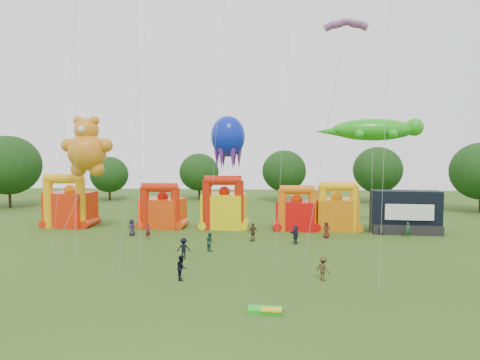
# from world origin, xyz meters

# --- Properties ---
(ground) EXTENTS (160.00, 160.00, 0.00)m
(ground) POSITION_xyz_m (0.00, 0.00, 0.00)
(ground) COLOR #2D4914
(ground) RESTS_ON ground
(tree_ring) EXTENTS (125.12, 127.24, 12.07)m
(tree_ring) POSITION_xyz_m (-1.20, 0.62, 6.26)
(tree_ring) COLOR #352314
(tree_ring) RESTS_ON ground
(bouncy_castle_0) EXTENTS (6.06, 5.25, 6.74)m
(bouncy_castle_0) POSITION_xyz_m (-19.83, 27.59, 2.55)
(bouncy_castle_0) COLOR red
(bouncy_castle_0) RESTS_ON ground
(bouncy_castle_1) EXTENTS (5.63, 4.88, 5.66)m
(bouncy_castle_1) POSITION_xyz_m (-7.92, 27.73, 2.16)
(bouncy_castle_1) COLOR #E33F0C
(bouncy_castle_1) RESTS_ON ground
(bouncy_castle_2) EXTENTS (5.49, 4.64, 6.57)m
(bouncy_castle_2) POSITION_xyz_m (-0.17, 27.66, 2.50)
(bouncy_castle_2) COLOR yellow
(bouncy_castle_2) RESTS_ON ground
(bouncy_castle_3) EXTENTS (5.11, 4.35, 5.48)m
(bouncy_castle_3) POSITION_xyz_m (8.70, 27.22, 2.10)
(bouncy_castle_3) COLOR red
(bouncy_castle_3) RESTS_ON ground
(bouncy_castle_4) EXTENTS (4.87, 3.92, 5.94)m
(bouncy_castle_4) POSITION_xyz_m (13.47, 27.34, 2.27)
(bouncy_castle_4) COLOR orange
(bouncy_castle_4) RESTS_ON ground
(stage_trailer) EXTENTS (7.85, 3.41, 4.98)m
(stage_trailer) POSITION_xyz_m (21.17, 26.07, 2.40)
(stage_trailer) COLOR black
(stage_trailer) RESTS_ON ground
(teddy_bear_kite) EXTENTS (6.01, 7.20, 13.62)m
(teddy_bear_kite) POSITION_xyz_m (-15.60, 22.51, 7.92)
(teddy_bear_kite) COLOR orange
(teddy_bear_kite) RESTS_ON ground
(gecko_kite) EXTENTS (13.03, 6.47, 13.58)m
(gecko_kite) POSITION_xyz_m (17.83, 28.35, 9.79)
(gecko_kite) COLOR #23A417
(gecko_kite) RESTS_ON ground
(octopus_kite) EXTENTS (4.17, 4.22, 13.89)m
(octopus_kite) POSITION_xyz_m (0.38, 27.60, 9.84)
(octopus_kite) COLOR #0B1EAB
(octopus_kite) RESTS_ON ground
(parafoil_kites) EXTENTS (31.01, 8.39, 28.24)m
(parafoil_kites) POSITION_xyz_m (-3.50, 15.93, 12.98)
(parafoil_kites) COLOR red
(parafoil_kites) RESTS_ON ground
(diamond_kites) EXTENTS (29.39, 17.15, 41.42)m
(diamond_kites) POSITION_xyz_m (0.20, 14.16, 17.00)
(diamond_kites) COLOR red
(diamond_kites) RESTS_ON ground
(folded_kite_bundle) EXTENTS (2.05, 1.19, 0.31)m
(folded_kite_bundle) POSITION_xyz_m (5.26, 0.48, 0.14)
(folded_kite_bundle) COLOR green
(folded_kite_bundle) RESTS_ON ground
(spectator_0) EXTENTS (1.07, 0.89, 1.88)m
(spectator_0) POSITION_xyz_m (-10.04, 22.32, 0.94)
(spectator_0) COLOR #272239
(spectator_0) RESTS_ON ground
(spectator_1) EXTENTS (0.71, 0.73, 1.68)m
(spectator_1) POSITION_xyz_m (-7.73, 20.70, 0.84)
(spectator_1) COLOR maroon
(spectator_1) RESTS_ON ground
(spectator_2) EXTENTS (1.06, 1.09, 1.77)m
(spectator_2) POSITION_xyz_m (-0.24, 15.63, 0.88)
(spectator_2) COLOR #1B432D
(spectator_2) RESTS_ON ground
(spectator_3) EXTENTS (1.27, 0.83, 1.86)m
(spectator_3) POSITION_xyz_m (-2.13, 12.54, 0.93)
(spectator_3) COLOR black
(spectator_3) RESTS_ON ground
(spectator_4) EXTENTS (1.20, 1.02, 1.92)m
(spectator_4) POSITION_xyz_m (3.70, 20.30, 0.96)
(spectator_4) COLOR #46311C
(spectator_4) RESTS_ON ground
(spectator_5) EXTENTS (1.24, 1.88, 1.94)m
(spectator_5) POSITION_xyz_m (8.09, 19.32, 0.97)
(spectator_5) COLOR #232239
(spectator_5) RESTS_ON ground
(spectator_6) EXTENTS (1.00, 0.83, 1.76)m
(spectator_6) POSITION_xyz_m (11.69, 22.58, 0.88)
(spectator_6) COLOR #4D1C16
(spectator_6) RESTS_ON ground
(spectator_7) EXTENTS (0.70, 0.55, 1.67)m
(spectator_7) POSITION_xyz_m (20.71, 23.48, 0.84)
(spectator_7) COLOR #1D4929
(spectator_7) RESTS_ON ground
(spectator_8) EXTENTS (0.89, 1.03, 1.84)m
(spectator_8) POSITION_xyz_m (-1.04, 6.43, 0.92)
(spectator_8) COLOR black
(spectator_8) RESTS_ON ground
(spectator_9) EXTENTS (1.31, 1.28, 1.80)m
(spectator_9) POSITION_xyz_m (9.43, 7.02, 0.90)
(spectator_9) COLOR #42361A
(spectator_9) RESTS_ON ground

